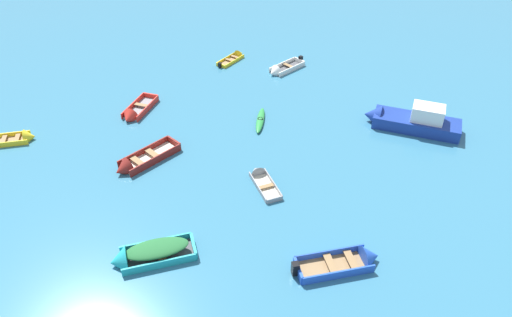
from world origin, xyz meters
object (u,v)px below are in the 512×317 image
Objects in this scene: rowboat_blue_far_right at (352,261)px; kayak_green_midfield_left at (260,120)px; rowboat_turquoise_center at (143,255)px; rowboat_grey_near_left at (260,177)px; rowboat_red_far_back at (134,114)px; motor_launch_deep_blue_outer_left at (410,120)px; rowboat_white_distant_center at (280,70)px; rowboat_yellow_far_left at (19,139)px; rowboat_yellow_foreground_center at (236,57)px; rowboat_maroon_back_row_right at (135,164)px.

kayak_green_midfield_left is at bearing 122.51° from rowboat_blue_far_right.
rowboat_grey_near_left is at bearing 61.10° from rowboat_turquoise_center.
motor_launch_deep_blue_outer_left is at bearing 9.12° from rowboat_red_far_back.
rowboat_yellow_far_left is (-15.16, -14.08, -0.01)m from rowboat_white_distant_center.
rowboat_yellow_foreground_center is 4.70m from rowboat_white_distant_center.
rowboat_turquoise_center is at bearing -101.30° from kayak_green_midfield_left.
rowboat_white_distant_center reaches higher than rowboat_yellow_foreground_center.
rowboat_grey_near_left is 0.81× the size of rowboat_red_far_back.
kayak_green_midfield_left is (-7.41, 11.63, -0.08)m from rowboat_blue_far_right.
rowboat_white_distant_center is (2.62, 21.75, -0.17)m from rowboat_turquoise_center.
rowboat_turquoise_center is 7.83m from rowboat_maroon_back_row_right.
kayak_green_midfield_left is at bearing -170.51° from motor_launch_deep_blue_outer_left.
rowboat_grey_near_left is 0.72× the size of rowboat_blue_far_right.
rowboat_maroon_back_row_right is (-7.86, -0.69, 0.09)m from rowboat_grey_near_left.
rowboat_blue_far_right is (-2.87, -13.35, -0.41)m from motor_launch_deep_blue_outer_left.
rowboat_yellow_far_left is (-12.55, 7.67, -0.18)m from rowboat_turquoise_center.
rowboat_maroon_back_row_right is 1.30× the size of rowboat_yellow_far_left.
rowboat_blue_far_right is at bearing -13.59° from rowboat_yellow_far_left.
rowboat_blue_far_right is at bearing -68.90° from rowboat_white_distant_center.
rowboat_blue_far_right is 1.32× the size of kayak_green_midfield_left.
rowboat_turquoise_center reaches higher than rowboat_grey_near_left.
rowboat_yellow_foreground_center reaches higher than kayak_green_midfield_left.
rowboat_red_far_back is 19.65m from motor_launch_deep_blue_outer_left.
rowboat_white_distant_center is at bearing 91.02° from kayak_green_midfield_left.
motor_launch_deep_blue_outer_left is 12.15m from rowboat_white_distant_center.
rowboat_red_far_back is 19.44m from rowboat_blue_far_right.
rowboat_yellow_far_left is at bearing -142.57° from rowboat_red_far_back.
rowboat_yellow_foreground_center is 24.42m from rowboat_blue_far_right.
rowboat_grey_near_left is at bearing -138.16° from motor_launch_deep_blue_outer_left.
rowboat_red_far_back reaches higher than rowboat_grey_near_left.
rowboat_blue_far_right is at bearing -60.77° from rowboat_yellow_foreground_center.
rowboat_maroon_back_row_right is 1.24× the size of rowboat_white_distant_center.
rowboat_grey_near_left is 0.86× the size of rowboat_white_distant_center.
motor_launch_deep_blue_outer_left is (14.80, -7.96, 0.51)m from rowboat_yellow_foreground_center.
rowboat_yellow_far_left is at bearing 175.12° from rowboat_maroon_back_row_right.
rowboat_yellow_far_left is at bearing -162.94° from motor_launch_deep_blue_outer_left.
motor_launch_deep_blue_outer_left is 1.46× the size of rowboat_maroon_back_row_right.
rowboat_turquoise_center reaches higher than kayak_green_midfield_left.
rowboat_yellow_foreground_center is at bearing 110.52° from rowboat_grey_near_left.
motor_launch_deep_blue_outer_left is at bearing 9.49° from kayak_green_midfield_left.
rowboat_yellow_far_left is at bearing 166.41° from rowboat_blue_far_right.
rowboat_red_far_back is 1.10× the size of rowboat_yellow_far_left.
kayak_green_midfield_left is at bearing -65.02° from rowboat_yellow_foreground_center.
rowboat_maroon_back_row_right is at bearing -63.92° from rowboat_red_far_back.
rowboat_maroon_back_row_right is at bearing -112.95° from rowboat_white_distant_center.
rowboat_yellow_foreground_center is 16.96m from rowboat_grey_near_left.
rowboat_yellow_foreground_center is 12.00m from rowboat_red_far_back.
rowboat_maroon_back_row_right is at bearing 161.11° from rowboat_blue_far_right.
rowboat_blue_far_right is (7.55, -19.57, 0.04)m from rowboat_white_distant_center.
rowboat_turquoise_center is 10.40m from rowboat_blue_far_right.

